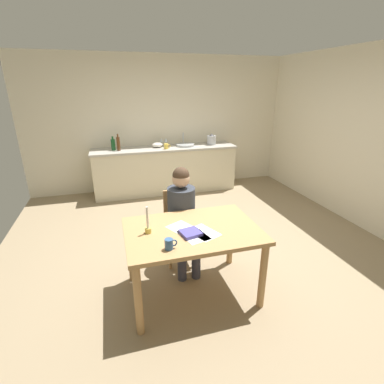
# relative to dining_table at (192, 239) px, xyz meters

# --- Properties ---
(ground_plane) EXTENTS (5.20, 5.20, 0.04)m
(ground_plane) POSITION_rel_dining_table_xyz_m (0.34, 0.85, -0.66)
(ground_plane) COLOR #937F60
(wall_back) EXTENTS (5.20, 0.12, 2.60)m
(wall_back) POSITION_rel_dining_table_xyz_m (0.34, 3.45, 0.66)
(wall_back) COLOR silver
(wall_back) RESTS_ON ground
(wall_right) EXTENTS (0.12, 5.20, 2.60)m
(wall_right) POSITION_rel_dining_table_xyz_m (2.94, 0.85, 0.66)
(wall_right) COLOR silver
(wall_right) RESTS_ON ground
(kitchen_counter) EXTENTS (2.81, 0.64, 0.90)m
(kitchen_counter) POSITION_rel_dining_table_xyz_m (0.34, 3.09, -0.19)
(kitchen_counter) COLOR beige
(kitchen_counter) RESTS_ON ground
(dining_table) EXTENTS (1.29, 0.89, 0.75)m
(dining_table) POSITION_rel_dining_table_xyz_m (0.00, 0.00, 0.00)
(dining_table) COLOR tan
(dining_table) RESTS_ON ground
(chair_at_table) EXTENTS (0.42, 0.42, 0.86)m
(chair_at_table) POSITION_rel_dining_table_xyz_m (0.05, 0.68, -0.16)
(chair_at_table) COLOR tan
(chair_at_table) RESTS_ON ground
(person_seated) EXTENTS (0.33, 0.60, 1.19)m
(person_seated) POSITION_rel_dining_table_xyz_m (0.04, 0.54, 0.04)
(person_seated) COLOR #333842
(person_seated) RESTS_ON ground
(coffee_mug) EXTENTS (0.11, 0.07, 0.09)m
(coffee_mug) POSITION_rel_dining_table_xyz_m (-0.29, -0.29, 0.15)
(coffee_mug) COLOR #33598C
(coffee_mug) RESTS_ON dining_table
(candlestick) EXTENTS (0.06, 0.06, 0.26)m
(candlestick) POSITION_rel_dining_table_xyz_m (-0.42, 0.04, 0.18)
(candlestick) COLOR gold
(candlestick) RESTS_ON dining_table
(book_magazine) EXTENTS (0.21, 0.21, 0.03)m
(book_magazine) POSITION_rel_dining_table_xyz_m (-0.05, -0.10, 0.12)
(book_magazine) COLOR #4D469D
(book_magazine) RESTS_ON dining_table
(paper_letter) EXTENTS (0.31, 0.36, 0.00)m
(paper_letter) POSITION_rel_dining_table_xyz_m (0.08, -0.10, 0.11)
(paper_letter) COLOR white
(paper_letter) RESTS_ON dining_table
(paper_bill) EXTENTS (0.28, 0.34, 0.00)m
(paper_bill) POSITION_rel_dining_table_xyz_m (-0.02, -0.12, 0.11)
(paper_bill) COLOR white
(paper_bill) RESTS_ON dining_table
(paper_envelope) EXTENTS (0.32, 0.36, 0.00)m
(paper_envelope) POSITION_rel_dining_table_xyz_m (-0.08, 0.03, 0.11)
(paper_envelope) COLOR white
(paper_envelope) RESTS_ON dining_table
(sink_unit) EXTENTS (0.36, 0.36, 0.24)m
(sink_unit) POSITION_rel_dining_table_xyz_m (0.75, 3.10, 0.28)
(sink_unit) COLOR #B2B7BC
(sink_unit) RESTS_ON kitchen_counter
(bottle_oil) EXTENTS (0.08, 0.08, 0.26)m
(bottle_oil) POSITION_rel_dining_table_xyz_m (-0.63, 3.09, 0.37)
(bottle_oil) COLOR #194C23
(bottle_oil) RESTS_ON kitchen_counter
(bottle_vinegar) EXTENTS (0.06, 0.06, 0.31)m
(bottle_vinegar) POSITION_rel_dining_table_xyz_m (-0.54, 3.04, 0.39)
(bottle_vinegar) COLOR #593319
(bottle_vinegar) RESTS_ON kitchen_counter
(mixing_bowl) EXTENTS (0.21, 0.21, 0.09)m
(mixing_bowl) POSITION_rel_dining_table_xyz_m (0.20, 3.14, 0.31)
(mixing_bowl) COLOR white
(mixing_bowl) RESTS_ON kitchen_counter
(stovetop_kettle) EXTENTS (0.18, 0.18, 0.22)m
(stovetop_kettle) POSITION_rel_dining_table_xyz_m (1.31, 3.09, 0.36)
(stovetop_kettle) COLOR #B7BABF
(stovetop_kettle) RESTS_ON kitchen_counter
(wine_glass_near_sink) EXTENTS (0.07, 0.07, 0.15)m
(wine_glass_near_sink) POSITION_rel_dining_table_xyz_m (0.39, 3.24, 0.37)
(wine_glass_near_sink) COLOR silver
(wine_glass_near_sink) RESTS_ON kitchen_counter
(wine_glass_by_kettle) EXTENTS (0.07, 0.07, 0.15)m
(wine_glass_by_kettle) POSITION_rel_dining_table_xyz_m (0.30, 3.24, 0.37)
(wine_glass_by_kettle) COLOR silver
(wine_glass_by_kettle) RESTS_ON kitchen_counter
(teacup_on_counter) EXTENTS (0.12, 0.08, 0.09)m
(teacup_on_counter) POSITION_rel_dining_table_xyz_m (0.35, 2.94, 0.31)
(teacup_on_counter) COLOR #F2CC4C
(teacup_on_counter) RESTS_ON kitchen_counter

